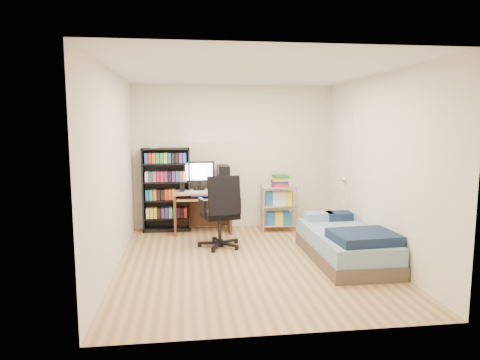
{
  "coord_description": "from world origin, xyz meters",
  "views": [
    {
      "loc": [
        -0.85,
        -5.48,
        1.86
      ],
      "look_at": [
        -0.1,
        0.4,
        1.06
      ],
      "focal_mm": 32.0,
      "sensor_mm": 36.0,
      "label": 1
    }
  ],
  "objects": [
    {
      "name": "room",
      "position": [
        0.0,
        0.0,
        1.25
      ],
      "size": [
        3.58,
        4.08,
        2.58
      ],
      "color": "tan",
      "rests_on": "ground"
    },
    {
      "name": "wire_cart",
      "position": [
        0.73,
        1.65,
        0.63
      ],
      "size": [
        0.62,
        0.47,
        0.96
      ],
      "rotation": [
        0.0,
        0.0,
        -0.08
      ],
      "color": "white",
      "rests_on": "room"
    },
    {
      "name": "computer_desk",
      "position": [
        -0.48,
        1.71,
        0.65
      ],
      "size": [
        0.96,
        0.55,
        1.2
      ],
      "color": "#A77A55",
      "rests_on": "room"
    },
    {
      "name": "office_chair",
      "position": [
        -0.35,
        0.72,
        0.35
      ],
      "size": [
        0.78,
        0.78,
        1.1
      ],
      "rotation": [
        0.0,
        0.0,
        0.22
      ],
      "color": "black",
      "rests_on": "room"
    },
    {
      "name": "media_shelf",
      "position": [
        -1.18,
        1.84,
        0.74
      ],
      "size": [
        0.81,
        0.27,
        1.49
      ],
      "color": "black",
      "rests_on": "room"
    },
    {
      "name": "door",
      "position": [
        1.72,
        1.35,
        1.0
      ],
      "size": [
        0.12,
        0.8,
        2.0
      ],
      "color": "silver",
      "rests_on": "room"
    },
    {
      "name": "bed",
      "position": [
        1.28,
        -0.09,
        0.23
      ],
      "size": [
        0.9,
        1.8,
        0.51
      ],
      "color": "brown",
      "rests_on": "room"
    }
  ]
}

